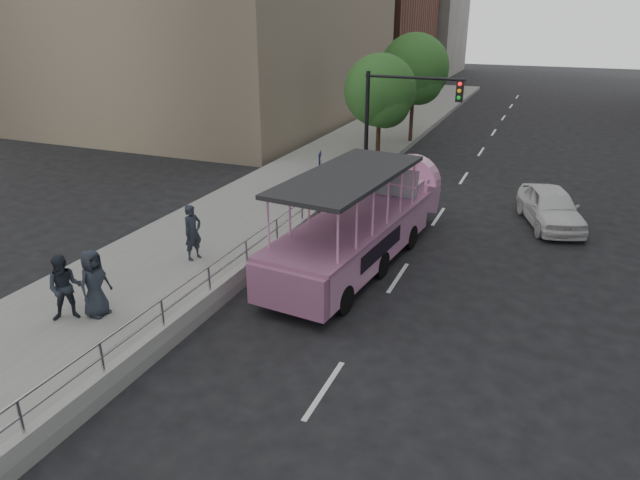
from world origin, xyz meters
The scene contains 13 objects.
ground centered at (0.00, 0.00, 0.00)m, with size 160.00×160.00×0.00m, color black.
sidewalk centered at (-5.75, 10.00, 0.15)m, with size 5.50×80.00×0.30m, color gray.
kerb_wall centered at (-3.12, 2.00, 0.48)m, with size 0.24×30.00×0.36m, color #AEAFA9.
guardrail centered at (-3.12, 2.00, 1.14)m, with size 0.07×22.00×0.71m.
duck_boat centered at (-0.45, 5.05, 1.18)m, with size 3.27×9.76×3.18m.
car centered at (5.05, 10.68, 0.73)m, with size 1.72×4.26×1.45m, color white.
pedestrian_near centered at (-5.16, 2.28, 1.19)m, with size 0.65×0.43×1.78m, color #222933.
pedestrian_mid centered at (-5.95, -2.13, 1.17)m, with size 0.85×0.66×1.74m, color #222933.
pedestrian_far centered at (-5.42, -1.68, 1.20)m, with size 0.88×0.57×1.79m, color #222933.
parking_sign centered at (-2.87, 7.08, 1.80)m, with size 0.20×0.63×2.89m.
traffic_signal centered at (-1.70, 12.50, 3.50)m, with size 4.20×0.32×5.20m.
street_tree_near centered at (-3.30, 15.93, 3.82)m, with size 3.52×3.52×5.72m.
street_tree_far centered at (-3.10, 21.93, 4.31)m, with size 3.97×3.97×6.45m.
Camera 1 is at (4.82, -11.44, 7.62)m, focal length 32.00 mm.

